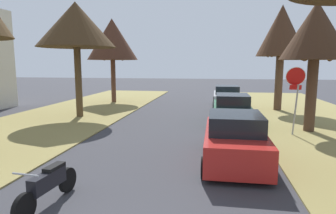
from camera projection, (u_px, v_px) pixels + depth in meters
The scene contains 9 objects.
stop_sign_far at pixel (296, 86), 12.32m from camera, with size 0.81×0.65×2.92m.
street_tree_right_mid_b at pixel (316, 33), 12.70m from camera, with size 2.96×2.96×5.76m.
street_tree_right_far at pixel (282, 32), 18.72m from camera, with size 3.12×3.12×6.81m.
street_tree_left_mid_b at pixel (76, 25), 16.31m from camera, with size 4.42×4.42×6.49m.
street_tree_left_far at pixel (112, 40), 22.92m from camera, with size 3.98×3.98×6.59m.
parked_sedan_red at pixel (234, 139), 9.25m from camera, with size 1.94×4.40×1.57m.
parked_sedan_green at pixel (232, 111), 14.90m from camera, with size 1.94×4.40×1.57m.
parked_sedan_silver at pixel (227, 97), 20.83m from camera, with size 1.94×4.40×1.57m.
parked_motorcycle at pixel (48, 184), 6.34m from camera, with size 0.60×2.05×0.97m.
Camera 1 is at (1.60, -2.30, 3.09)m, focal length 31.04 mm.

